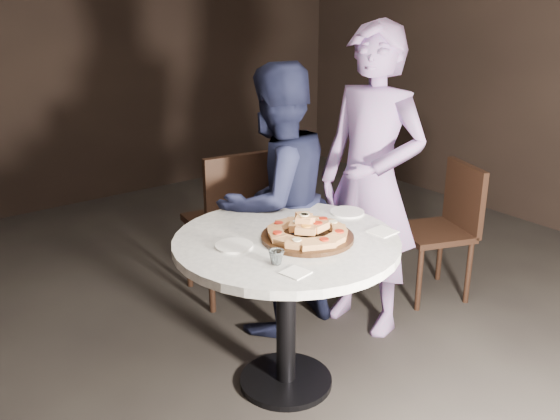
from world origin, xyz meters
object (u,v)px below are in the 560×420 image
(diner_teal, at_px, (371,183))
(chair_right, at_px, (446,221))
(diner_navy, at_px, (275,202))
(chair_far, at_px, (233,215))
(serving_board, at_px, (307,237))
(water_glass, at_px, (276,257))
(table, at_px, (286,267))
(focaccia_pile, at_px, (307,229))

(diner_teal, bearing_deg, chair_right, 74.47)
(diner_navy, bearing_deg, chair_far, -92.97)
(serving_board, bearing_deg, chair_right, 10.13)
(serving_board, relative_size, diner_teal, 0.25)
(water_glass, bearing_deg, diner_teal, 22.81)
(table, distance_m, diner_navy, 0.63)
(water_glass, relative_size, chair_far, 0.07)
(chair_far, height_order, diner_navy, diner_navy)
(serving_board, distance_m, chair_right, 1.43)
(chair_far, bearing_deg, diner_teal, 131.64)
(table, height_order, diner_navy, diner_navy)
(chair_far, distance_m, diner_teal, 0.91)
(focaccia_pile, xyz_separation_m, chair_far, (0.23, 1.00, -0.28))
(focaccia_pile, relative_size, water_glass, 5.76)
(water_glass, bearing_deg, serving_board, 25.31)
(table, bearing_deg, focaccia_pile, -37.99)
(table, height_order, water_glass, water_glass)
(chair_right, distance_m, diner_teal, 0.78)
(serving_board, xyz_separation_m, focaccia_pile, (0.00, 0.00, 0.04))
(diner_navy, bearing_deg, water_glass, 48.20)
(water_glass, distance_m, diner_navy, 0.90)
(serving_board, xyz_separation_m, chair_far, (0.23, 1.00, -0.24))
(diner_navy, relative_size, diner_teal, 0.88)
(diner_teal, bearing_deg, table, -87.38)
(focaccia_pile, distance_m, chair_far, 1.06)
(serving_board, distance_m, focaccia_pile, 0.04)
(table, distance_m, serving_board, 0.19)
(serving_board, relative_size, water_glass, 6.43)
(table, distance_m, chair_far, 0.99)
(water_glass, relative_size, diner_navy, 0.04)
(chair_far, height_order, diner_teal, diner_teal)
(focaccia_pile, relative_size, chair_far, 0.39)
(table, distance_m, diner_teal, 0.83)
(focaccia_pile, bearing_deg, diner_navy, 66.97)
(water_glass, xyz_separation_m, diner_teal, (0.98, 0.41, 0.05))
(serving_board, relative_size, diner_navy, 0.28)
(focaccia_pile, distance_m, chair_right, 1.44)
(table, relative_size, diner_navy, 0.90)
(table, bearing_deg, chair_far, 71.84)
(table, bearing_deg, serving_board, -40.35)
(table, relative_size, serving_board, 3.21)
(table, relative_size, diner_teal, 0.80)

